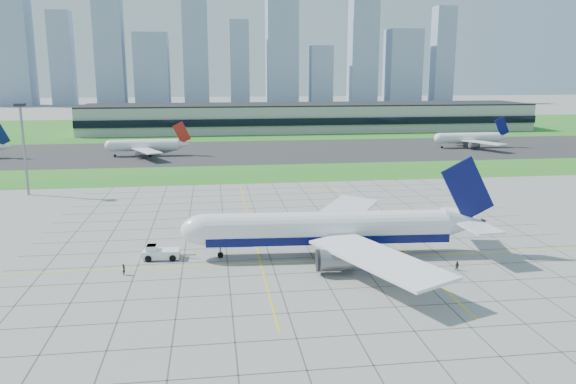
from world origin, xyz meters
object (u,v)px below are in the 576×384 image
Objects in this scene: light_mast at (23,138)px; pushback_tug at (160,253)px; crew_near at (124,269)px; distant_jet_1 at (146,145)px; distant_jet_2 at (470,138)px; airliner at (330,229)px; crew_far at (457,266)px.

light_mast is 2.61× the size of pushback_tug.
crew_near is (36.28, -69.73, -15.20)m from light_mast.
distant_jet_1 and distant_jet_2 have the same top height.
pushback_tug is at bearing -56.14° from light_mast.
airliner is 37.71m from crew_near.
crew_near is at bearing -167.82° from airliner.
airliner is 1.41× the size of distant_jet_2.
distant_jet_2 is (132.82, 148.50, 3.50)m from crew_near.
crew_near is (-37.05, -5.70, -4.12)m from airliner.
pushback_tug is 53.77m from crew_far.
distant_jet_1 is at bearing -177.37° from distant_jet_2.
crew_near is at bearing -85.47° from distant_jet_1.
crew_near is 1.17× the size of crew_far.
pushback_tug is at bearing -144.28° from crew_far.
light_mast is 76.20m from pushback_tug.
airliner is 144.49m from distant_jet_1.
distant_jet_2 is at bearing 114.12° from crew_far.
airliner is at bearing -159.13° from crew_far.
light_mast is at bearing -109.14° from distant_jet_1.
light_mast is at bearing 127.29° from pushback_tug.
distant_jet_1 is at bearing 17.10° from crew_near.
airliner is at bearing -123.85° from distant_jet_2.
crew_far is (57.41, -5.73, -0.14)m from crew_near.
light_mast is 97.98m from airliner.
airliner is 30.58× the size of crew_near.
distant_jet_1 is at bearing 112.96° from airliner.
light_mast reaches higher than pushback_tug.
pushback_tug is at bearing -82.95° from distant_jet_1.
light_mast reaches higher than distant_jet_1.
airliner reaches higher than crew_far.
airliner is 1.41× the size of distant_jet_1.
light_mast is 15.21× the size of crew_far.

